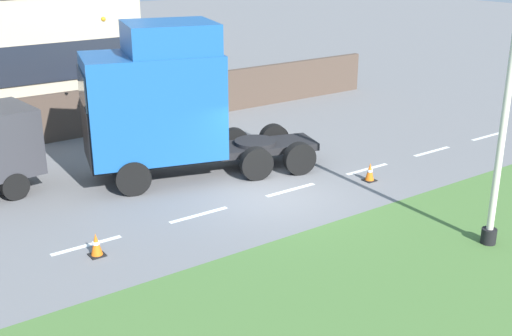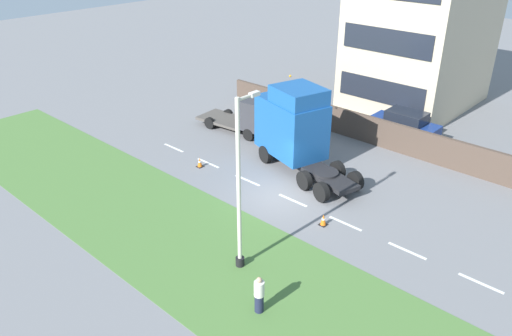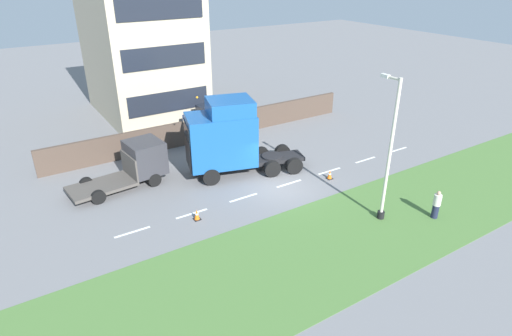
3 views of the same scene
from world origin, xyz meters
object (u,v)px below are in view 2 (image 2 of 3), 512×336
at_px(traffic_cone_lead, 200,162).
at_px(lorry_cab, 294,127).
at_px(parked_car, 404,126).
at_px(pedestrian, 259,295).
at_px(lamp_post, 240,196).
at_px(flatbed_truck, 252,115).
at_px(traffic_cone_trailing, 323,220).

bearing_deg(traffic_cone_lead, lorry_cab, -45.37).
distance_m(parked_car, pedestrian, 18.28).
relative_size(lorry_cab, traffic_cone_lead, 13.05).
distance_m(lorry_cab, lamp_post, 9.79).
bearing_deg(parked_car, pedestrian, -168.91).
xyz_separation_m(flatbed_truck, traffic_cone_lead, (-5.64, -1.11, -1.05)).
height_order(flatbed_truck, pedestrian, flatbed_truck).
distance_m(parked_car, lamp_post, 16.60).
distance_m(parked_car, traffic_cone_lead, 13.36).
height_order(parked_car, lamp_post, lamp_post).
distance_m(lorry_cab, parked_car, 8.32).
relative_size(lamp_post, traffic_cone_trailing, 12.72).
xyz_separation_m(lorry_cab, parked_car, (7.62, -3.00, -1.44)).
distance_m(traffic_cone_lead, traffic_cone_trailing, 8.89).
xyz_separation_m(pedestrian, traffic_cone_lead, (6.48, 10.52, -0.48)).
distance_m(flatbed_truck, traffic_cone_lead, 5.84).
height_order(lorry_cab, pedestrian, lorry_cab).
relative_size(lorry_cab, pedestrian, 4.83).
bearing_deg(parked_car, flatbed_truck, 125.58).
height_order(flatbed_truck, traffic_cone_trailing, flatbed_truck).
xyz_separation_m(lorry_cab, traffic_cone_trailing, (-3.97, -5.02, -2.14)).
bearing_deg(parked_car, lamp_post, -176.06).
bearing_deg(lorry_cab, parked_car, -5.55).
bearing_deg(parked_car, traffic_cone_trailing, -170.54).
bearing_deg(flatbed_truck, lamp_post, 35.47).
xyz_separation_m(lorry_cab, lamp_post, (-8.77, -4.25, 0.93)).
relative_size(flatbed_truck, traffic_cone_lead, 10.00).
relative_size(flatbed_truck, lamp_post, 0.79).
relative_size(lamp_post, traffic_cone_lead, 12.72).
relative_size(lorry_cab, flatbed_truck, 1.30).
bearing_deg(traffic_cone_trailing, traffic_cone_lead, 88.99).
distance_m(pedestrian, traffic_cone_trailing, 6.55).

